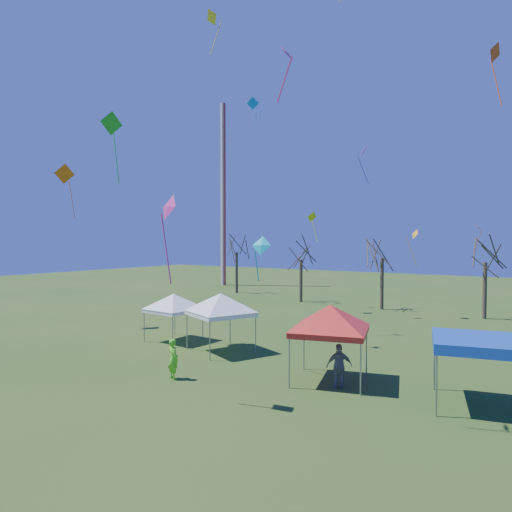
% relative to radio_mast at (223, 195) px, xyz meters
% --- Properties ---
extents(ground, '(140.00, 140.00, 0.00)m').
position_rel_radio_mast_xyz_m(ground, '(28.00, -34.00, -12.50)').
color(ground, '#294D18').
rests_on(ground, ground).
extents(radio_mast, '(0.70, 0.70, 25.00)m').
position_rel_radio_mast_xyz_m(radio_mast, '(0.00, 0.00, 0.00)').
color(radio_mast, silver).
rests_on(radio_mast, ground).
extents(tree_0, '(3.83, 3.83, 8.44)m').
position_rel_radio_mast_xyz_m(tree_0, '(7.15, -6.62, -6.01)').
color(tree_0, '#3D2D21').
rests_on(tree_0, ground).
extents(tree_1, '(3.42, 3.42, 7.54)m').
position_rel_radio_mast_xyz_m(tree_1, '(17.23, -9.35, -6.71)').
color(tree_1, '#3D2D21').
rests_on(tree_1, ground).
extents(tree_2, '(3.71, 3.71, 8.18)m').
position_rel_radio_mast_xyz_m(tree_2, '(25.63, -9.62, -6.21)').
color(tree_2, '#3D2D21').
rests_on(tree_2, ground).
extents(tree_3, '(3.59, 3.59, 7.91)m').
position_rel_radio_mast_xyz_m(tree_3, '(34.03, -9.96, -6.42)').
color(tree_3, '#3D2D21').
rests_on(tree_3, ground).
extents(tent_white_west, '(3.82, 3.82, 3.38)m').
position_rel_radio_mast_xyz_m(tent_white_west, '(19.20, -29.53, -9.78)').
color(tent_white_west, gray).
rests_on(tent_white_west, ground).
extents(tent_white_mid, '(3.97, 3.97, 3.78)m').
position_rel_radio_mast_xyz_m(tent_white_mid, '(23.28, -30.00, -9.45)').
color(tent_white_mid, gray).
rests_on(tent_white_mid, ground).
extents(tent_red, '(4.29, 4.29, 3.93)m').
position_rel_radio_mast_xyz_m(tent_red, '(30.64, -31.58, -9.33)').
color(tent_red, gray).
rests_on(tent_red, ground).
extents(tent_blue, '(3.99, 3.99, 2.59)m').
position_rel_radio_mast_xyz_m(tent_blue, '(36.61, -31.31, -10.12)').
color(tent_blue, gray).
rests_on(tent_blue, ground).
extents(person_grey, '(1.16, 1.01, 1.87)m').
position_rel_radio_mast_xyz_m(person_grey, '(31.37, -32.18, -11.56)').
color(person_grey, slate).
rests_on(person_grey, ground).
extents(person_green, '(0.77, 0.64, 1.82)m').
position_rel_radio_mast_xyz_m(person_green, '(24.67, -35.19, -11.59)').
color(person_green, '#5ADA22').
rests_on(person_green, ground).
extents(kite_13, '(0.91, 1.15, 2.66)m').
position_rel_radio_mast_xyz_m(kite_13, '(21.08, -14.57, -4.28)').
color(kite_13, '#C8DA17').
rests_on(kite_13, ground).
extents(kite_2, '(1.21, 0.86, 2.96)m').
position_rel_radio_mast_xyz_m(kite_2, '(14.67, -14.19, 6.58)').
color(kite_2, '#1486DD').
rests_on(kite_2, ground).
extents(kite_22, '(1.13, 1.13, 3.06)m').
position_rel_radio_mast_xyz_m(kite_22, '(29.18, -12.39, -5.86)').
color(kite_22, '#FEAD1A').
rests_on(kite_22, ground).
extents(kite_11, '(1.18, 1.48, 2.84)m').
position_rel_radio_mast_xyz_m(kite_11, '(27.43, -19.21, -0.05)').
color(kite_11, '#6819AF').
rests_on(kite_11, ground).
extents(kite_5, '(1.15, 0.78, 3.47)m').
position_rel_radio_mast_xyz_m(kite_5, '(26.67, -37.46, -5.06)').
color(kite_5, '#D12E86').
rests_on(kite_5, ground).
extents(kite_14, '(1.04, 1.54, 3.92)m').
position_rel_radio_mast_xyz_m(kite_14, '(9.19, -30.28, -1.51)').
color(kite_14, orange).
rests_on(kite_14, ground).
extents(kite_27, '(0.72, 0.94, 2.08)m').
position_rel_radio_mast_xyz_m(kite_27, '(31.08, -36.11, 0.14)').
color(kite_27, '#E93369').
rests_on(kite_27, ground).
extents(kite_7, '(1.29, 1.08, 3.32)m').
position_rel_radio_mast_xyz_m(kite_7, '(18.97, -25.40, 8.91)').
color(kite_7, gold).
rests_on(kite_7, ground).
extents(kite_1, '(1.02, 0.60, 2.19)m').
position_rel_radio_mast_xyz_m(kite_1, '(27.30, -31.99, -6.53)').
color(kite_1, '#0DC4D0').
rests_on(kite_1, ground).
extents(kite_17, '(0.69, 1.01, 2.90)m').
position_rel_radio_mast_xyz_m(kite_17, '(36.33, -26.36, 2.23)').
color(kite_17, '#E24B0B').
rests_on(kite_17, ground).
extents(kite_8, '(0.69, 1.51, 4.39)m').
position_rel_radio_mast_xyz_m(kite_8, '(16.08, -31.61, 0.82)').
color(kite_8, green).
rests_on(kite_8, ground).
extents(kite_19, '(0.71, 0.95, 2.32)m').
position_rel_radio_mast_xyz_m(kite_19, '(33.80, -12.23, -5.32)').
color(kite_19, '#E54415').
rests_on(kite_19, ground).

